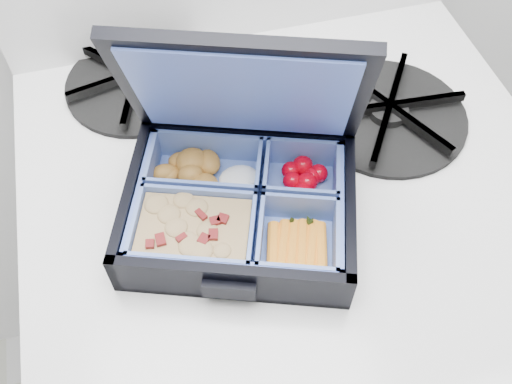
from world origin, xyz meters
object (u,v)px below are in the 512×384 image
object	(u,v)px
bento_box	(240,208)
fork	(281,125)
burner_grate	(389,110)
stove	(278,326)

from	to	relation	value
bento_box	fork	xyz separation A→B (m)	(0.07, 0.11, -0.02)
burner_grate	fork	distance (m)	0.12
fork	burner_grate	bearing A→B (deg)	50.01
bento_box	burner_grate	world-z (taller)	bento_box
stove	burner_grate	size ratio (longest dim) A/B	4.71
stove	bento_box	distance (m)	0.43
burner_grate	bento_box	bearing A→B (deg)	-154.21
stove	bento_box	world-z (taller)	bento_box
bento_box	burner_grate	bearing A→B (deg)	45.79
burner_grate	fork	size ratio (longest dim) A/B	0.94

